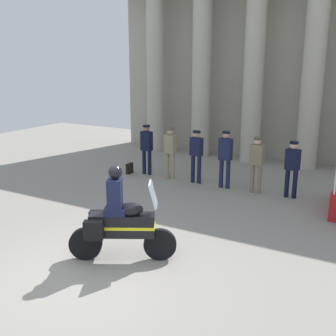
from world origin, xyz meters
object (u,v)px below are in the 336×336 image
object	(u,v)px
officer_in_row_1	(170,149)
officer_in_row_2	(196,152)
officer_in_row_0	(147,146)
briefcase_on_ground	(130,168)
officer_in_row_4	(257,161)
motorcycle_with_rider	(118,221)
officer_in_row_5	(292,165)
officer_in_row_3	(225,155)

from	to	relation	value
officer_in_row_1	officer_in_row_2	world-z (taller)	officer_in_row_1
officer_in_row_0	officer_in_row_1	xyz separation A→B (m)	(0.95, -0.07, -0.01)
officer_in_row_2	briefcase_on_ground	world-z (taller)	officer_in_row_2
officer_in_row_4	briefcase_on_ground	distance (m)	4.53
officer_in_row_2	motorcycle_with_rider	size ratio (longest dim) A/B	0.88
officer_in_row_0	officer_in_row_5	size ratio (longest dim) A/B	1.05
officer_in_row_4	officer_in_row_3	bearing A→B (deg)	7.18
officer_in_row_0	officer_in_row_5	xyz separation A→B (m)	(4.88, -0.11, -0.04)
officer_in_row_1	briefcase_on_ground	distance (m)	1.74
officer_in_row_3	motorcycle_with_rider	world-z (taller)	motorcycle_with_rider
officer_in_row_2	officer_in_row_3	bearing A→B (deg)	-175.84
officer_in_row_2	officer_in_row_4	bearing A→B (deg)	-174.34
officer_in_row_2	officer_in_row_3	xyz separation A→B (m)	(0.99, -0.06, 0.04)
briefcase_on_ground	officer_in_row_1	bearing A→B (deg)	5.04
officer_in_row_1	motorcycle_with_rider	size ratio (longest dim) A/B	0.88
officer_in_row_0	officer_in_row_2	distance (m)	1.91
officer_in_row_3	motorcycle_with_rider	bearing A→B (deg)	97.36
officer_in_row_5	briefcase_on_ground	bearing A→B (deg)	8.80
officer_in_row_4	officer_in_row_0	bearing A→B (deg)	5.26
officer_in_row_0	officer_in_row_1	bearing A→B (deg)	-176.51
briefcase_on_ground	officer_in_row_5	bearing A→B (deg)	1.02
officer_in_row_3	officer_in_row_4	bearing A→B (deg)	-172.82
officer_in_row_2	officer_in_row_1	bearing A→B (deg)	6.21
officer_in_row_1	officer_in_row_3	xyz separation A→B (m)	(1.95, -0.09, 0.04)
officer_in_row_5	briefcase_on_ground	distance (m)	5.52
officer_in_row_5	officer_in_row_0	bearing A→B (deg)	6.49
officer_in_row_2	motorcycle_with_rider	distance (m)	5.53
officer_in_row_3	officer_in_row_2	bearing A→B (deg)	4.16
officer_in_row_0	briefcase_on_ground	world-z (taller)	officer_in_row_0
officer_in_row_3	briefcase_on_ground	world-z (taller)	officer_in_row_3
officer_in_row_0	briefcase_on_ground	xyz separation A→B (m)	(-0.58, -0.21, -0.82)
officer_in_row_3	motorcycle_with_rider	size ratio (longest dim) A/B	0.92
officer_in_row_1	briefcase_on_ground	world-z (taller)	officer_in_row_1
motorcycle_with_rider	briefcase_on_ground	distance (m)	6.38
officer_in_row_5	briefcase_on_ground	world-z (taller)	officer_in_row_5
officer_in_row_0	briefcase_on_ground	distance (m)	1.03
officer_in_row_0	officer_in_row_4	bearing A→B (deg)	-174.74
motorcycle_with_rider	officer_in_row_4	bearing A→B (deg)	50.87
officer_in_row_0	officer_in_row_2	xyz separation A→B (m)	(1.91, -0.10, -0.01)
briefcase_on_ground	officer_in_row_3	bearing A→B (deg)	0.77
officer_in_row_3	officer_in_row_5	world-z (taller)	officer_in_row_3
officer_in_row_2	officer_in_row_5	xyz separation A→B (m)	(2.98, -0.01, -0.04)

